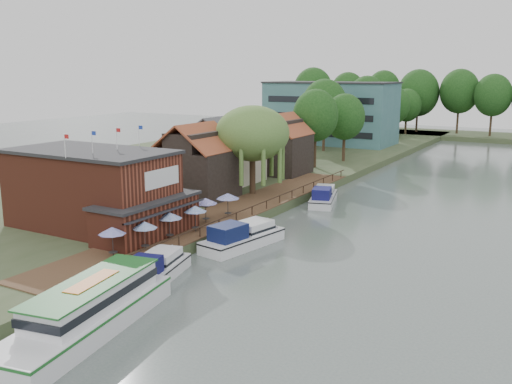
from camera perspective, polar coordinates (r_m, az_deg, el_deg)
The scene contains 27 objects.
ground at distance 46.71m, azimuth -0.96°, elevation -7.01°, with size 260.00×260.00×0.00m, color #4C5955.
land_bank at distance 91.14m, azimuth -5.89°, elevation 2.60°, with size 50.00×140.00×1.00m, color #384728.
quay_deck at distance 58.62m, azimuth -2.67°, elevation -2.01°, with size 6.00×50.00×0.10m, color #47301E.
quay_rail at distance 57.56m, azimuth -0.14°, elevation -1.80°, with size 0.20×49.00×1.00m, color black, non-canonical shape.
pub at distance 53.09m, azimuth -14.64°, elevation 0.12°, with size 20.00×11.00×7.30m, color maroon, non-canonical shape.
hotel_block at distance 117.07m, azimuth 7.45°, elevation 7.89°, with size 25.40×12.40×12.30m, color #38666B, non-canonical shape.
cottage_a at distance 64.91m, azimuth -6.03°, elevation 3.08°, with size 8.60×7.60×8.50m, color black, non-canonical shape.
cottage_b at distance 74.74m, azimuth -3.40°, elevation 4.28°, with size 9.60×8.60×8.50m, color beige, non-canonical shape.
cottage_c at distance 80.45m, azimuth 2.53°, elevation 4.83°, with size 7.60×7.60×8.50m, color black, non-canonical shape.
willow at distance 66.49m, azimuth -0.36°, elevation 4.19°, with size 8.60×8.60×10.43m, color #476B2D, non-canonical shape.
umbrella_0 at distance 45.52m, azimuth -14.14°, elevation -4.86°, with size 2.15×2.15×2.38m, color #1C219A, non-canonical shape.
umbrella_1 at distance 46.63m, azimuth -11.05°, elevation -4.32°, with size 2.10×2.10×2.38m, color #1A4893, non-canonical shape.
umbrella_2 at distance 49.28m, azimuth -8.63°, elevation -3.35°, with size 2.20×2.20×2.38m, color navy, non-canonical shape.
umbrella_3 at distance 51.33m, azimuth -6.07°, elevation -2.66°, with size 2.07×2.07×2.38m, color #1C479A, non-canonical shape.
umbrella_4 at distance 54.34m, azimuth -5.05°, elevation -1.82°, with size 2.24×2.24×2.38m, color #201B96, non-canonical shape.
umbrella_5 at distance 56.31m, azimuth -2.83°, elevation -1.30°, with size 2.32×2.32×2.38m, color #1B2899, non-canonical shape.
cruiser_0 at distance 42.97m, azimuth -10.19°, elevation -7.34°, with size 3.01×9.31×2.23m, color white, non-canonical shape.
cruiser_1 at distance 50.30m, azimuth -1.35°, elevation -4.18°, with size 3.21×9.92×2.41m, color white, non-canonical shape.
cruiser_2 at distance 67.26m, azimuth 6.76°, elevation -0.24°, with size 2.94×9.10×2.17m, color silver, non-canonical shape.
tour_boat at distance 35.65m, azimuth -16.60°, elevation -11.09°, with size 3.91×13.88×3.03m, color silver, non-canonical shape.
swan at distance 39.38m, azimuth -17.27°, elevation -10.92°, with size 0.44×0.44×0.44m, color white.
bank_tree_0 at distance 86.12m, azimuth 5.94°, elevation 6.33°, with size 6.79×6.79×11.73m, color #143811, non-canonical shape.
bank_tree_1 at distance 92.86m, azimuth 8.83°, elevation 6.38°, with size 6.43×6.43×10.85m, color #143811, non-canonical shape.
bank_tree_2 at distance 104.44m, azimuth 6.84°, elevation 7.63°, with size 8.26×8.26×13.00m, color #143811, non-canonical shape.
bank_tree_3 at distance 122.15m, azimuth 10.98°, elevation 8.21°, with size 7.79×7.79×13.46m, color #143811, non-canonical shape.
bank_tree_4 at distance 129.27m, azimuth 13.56°, elevation 7.76°, with size 7.10×7.10×11.07m, color #143811, non-canonical shape.
bank_tree_5 at distance 137.24m, azimuth 14.81°, elevation 7.79°, with size 6.59×6.59×10.44m, color #143811, non-canonical shape.
Camera 1 is at (22.70, -37.91, 15.14)m, focal length 40.00 mm.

